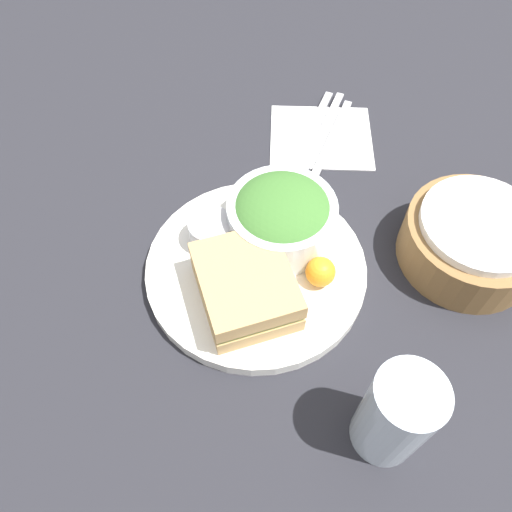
% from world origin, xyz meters
% --- Properties ---
extents(ground_plane, '(4.00, 4.00, 0.00)m').
position_xyz_m(ground_plane, '(0.00, 0.00, 0.00)').
color(ground_plane, '#232328').
extents(plate, '(0.28, 0.28, 0.02)m').
position_xyz_m(plate, '(0.00, 0.00, 0.01)').
color(plate, white).
rests_on(plate, ground_plane).
extents(sandwich, '(0.15, 0.14, 0.05)m').
position_xyz_m(sandwich, '(0.05, -0.01, 0.05)').
color(sandwich, tan).
rests_on(sandwich, plate).
extents(salad_bowl, '(0.14, 0.14, 0.07)m').
position_xyz_m(salad_bowl, '(-0.05, 0.03, 0.05)').
color(salad_bowl, white).
rests_on(salad_bowl, plate).
extents(dressing_cup, '(0.06, 0.06, 0.04)m').
position_xyz_m(dressing_cup, '(-0.04, -0.06, 0.04)').
color(dressing_cup, '#B7B7BC').
rests_on(dressing_cup, plate).
extents(orange_wedge, '(0.04, 0.04, 0.04)m').
position_xyz_m(orange_wedge, '(0.02, 0.08, 0.04)').
color(orange_wedge, orange).
rests_on(orange_wedge, plate).
extents(drink_glass, '(0.07, 0.07, 0.13)m').
position_xyz_m(drink_glass, '(0.20, 0.14, 0.07)').
color(drink_glass, silver).
rests_on(drink_glass, ground_plane).
extents(bread_basket, '(0.18, 0.18, 0.08)m').
position_xyz_m(bread_basket, '(-0.04, 0.27, 0.04)').
color(bread_basket, olive).
rests_on(bread_basket, ground_plane).
extents(napkin, '(0.14, 0.16, 0.00)m').
position_xyz_m(napkin, '(-0.26, 0.09, 0.00)').
color(napkin, white).
rests_on(napkin, ground_plane).
extents(fork, '(0.19, 0.08, 0.01)m').
position_xyz_m(fork, '(-0.26, 0.08, 0.01)').
color(fork, '#B2B2B7').
rests_on(fork, napkin).
extents(knife, '(0.20, 0.08, 0.01)m').
position_xyz_m(knife, '(-0.26, 0.09, 0.01)').
color(knife, '#B2B2B7').
rests_on(knife, napkin).
extents(spoon, '(0.17, 0.07, 0.01)m').
position_xyz_m(spoon, '(-0.25, 0.11, 0.01)').
color(spoon, '#B2B2B7').
rests_on(spoon, napkin).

